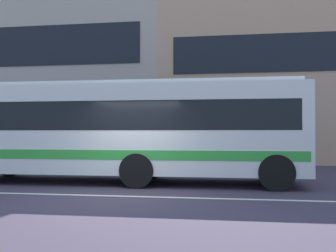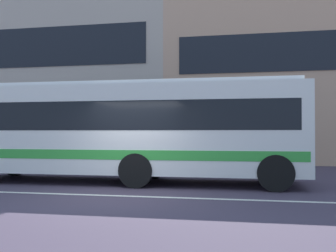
# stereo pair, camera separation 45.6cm
# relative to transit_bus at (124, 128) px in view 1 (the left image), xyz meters

# --- Properties ---
(ground_plane) EXTENTS (160.00, 160.00, 0.00)m
(ground_plane) POSITION_rel_transit_bus_xyz_m (0.62, -2.60, -1.74)
(ground_plane) COLOR #403546
(lane_centre_line) EXTENTS (60.00, 0.16, 0.01)m
(lane_centre_line) POSITION_rel_transit_bus_xyz_m (0.62, -2.60, -1.73)
(lane_centre_line) COLOR silver
(lane_centre_line) RESTS_ON ground_plane
(apartment_block_left) EXTENTS (22.59, 9.04, 10.84)m
(apartment_block_left) POSITION_rel_transit_bus_xyz_m (-11.59, 12.02, 3.69)
(apartment_block_left) COLOR #BBA999
(apartment_block_left) RESTS_ON ground_plane
(transit_bus) EXTENTS (11.21, 2.68, 3.15)m
(transit_bus) POSITION_rel_transit_bus_xyz_m (0.00, 0.00, 0.00)
(transit_bus) COLOR silver
(transit_bus) RESTS_ON ground_plane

